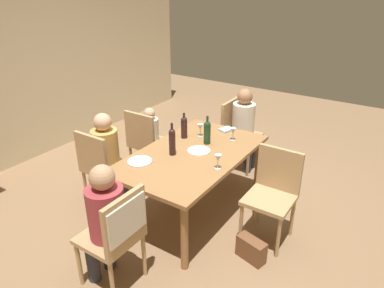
{
  "coord_description": "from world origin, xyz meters",
  "views": [
    {
      "loc": [
        -2.79,
        -1.84,
        2.37
      ],
      "look_at": [
        0.0,
        0.0,
        0.82
      ],
      "focal_mm": 33.19,
      "sensor_mm": 36.0,
      "label": 1
    }
  ],
  "objects_px": {
    "person_man_guest": "(245,124)",
    "wine_glass_near_left": "(200,128)",
    "chair_left_end": "(119,229)",
    "chair_right_end": "(237,130)",
    "wine_bottle_tall_green": "(207,132)",
    "dinner_plate_guest_left": "(140,161)",
    "person_child_small": "(152,135)",
    "handbag": "(251,249)",
    "wine_bottle_short_olive": "(184,127)",
    "dinner_plate_host": "(199,151)",
    "chair_far_right": "(146,140)",
    "dining_table": "(192,159)",
    "chair_near": "(273,189)",
    "wine_bottle_dark_red": "(172,141)",
    "wine_glass_near_right": "(233,132)",
    "person_man_bearded": "(108,152)",
    "chair_far_left": "(101,164)",
    "person_woman_host": "(105,217)",
    "wine_glass_centre": "(218,159)"
  },
  "relations": [
    {
      "from": "person_man_guest",
      "to": "wine_glass_near_left",
      "type": "height_order",
      "value": "person_man_guest"
    },
    {
      "from": "chair_left_end",
      "to": "chair_right_end",
      "type": "distance_m",
      "value": 2.47
    },
    {
      "from": "wine_bottle_tall_green",
      "to": "dinner_plate_guest_left",
      "type": "xyz_separation_m",
      "value": [
        -0.75,
        0.33,
        -0.13
      ]
    },
    {
      "from": "wine_bottle_tall_green",
      "to": "wine_glass_near_left",
      "type": "bearing_deg",
      "value": 52.87
    },
    {
      "from": "person_man_guest",
      "to": "person_child_small",
      "type": "height_order",
      "value": "person_man_guest"
    },
    {
      "from": "dinner_plate_guest_left",
      "to": "handbag",
      "type": "distance_m",
      "value": 1.36
    },
    {
      "from": "wine_bottle_short_olive",
      "to": "dinner_plate_host",
      "type": "xyz_separation_m",
      "value": [
        -0.21,
        -0.33,
        -0.13
      ]
    },
    {
      "from": "chair_left_end",
      "to": "dinner_plate_host",
      "type": "bearing_deg",
      "value": 3.5
    },
    {
      "from": "chair_far_right",
      "to": "dining_table",
      "type": "bearing_deg",
      "value": -18.46
    },
    {
      "from": "chair_near",
      "to": "dinner_plate_guest_left",
      "type": "height_order",
      "value": "chair_near"
    },
    {
      "from": "wine_bottle_dark_red",
      "to": "wine_bottle_short_olive",
      "type": "bearing_deg",
      "value": 18.64
    },
    {
      "from": "dining_table",
      "to": "chair_left_end",
      "type": "distance_m",
      "value": 1.24
    },
    {
      "from": "wine_bottle_short_olive",
      "to": "wine_glass_near_right",
      "type": "xyz_separation_m",
      "value": [
        0.24,
        -0.5,
        -0.03
      ]
    },
    {
      "from": "person_child_small",
      "to": "dinner_plate_host",
      "type": "bearing_deg",
      "value": -20.15
    },
    {
      "from": "person_child_small",
      "to": "wine_glass_near_right",
      "type": "height_order",
      "value": "person_child_small"
    },
    {
      "from": "person_man_bearded",
      "to": "wine_bottle_tall_green",
      "type": "xyz_separation_m",
      "value": [
        0.64,
        -0.9,
        0.22
      ]
    },
    {
      "from": "chair_far_left",
      "to": "chair_near",
      "type": "bearing_deg",
      "value": 17.46
    },
    {
      "from": "person_child_small",
      "to": "wine_bottle_tall_green",
      "type": "relative_size",
      "value": 2.91
    },
    {
      "from": "wine_bottle_short_olive",
      "to": "dinner_plate_guest_left",
      "type": "xyz_separation_m",
      "value": [
        -0.74,
        0.03,
        -0.13
      ]
    },
    {
      "from": "wine_bottle_short_olive",
      "to": "chair_far_right",
      "type": "bearing_deg",
      "value": 88.17
    },
    {
      "from": "dinner_plate_guest_left",
      "to": "handbag",
      "type": "xyz_separation_m",
      "value": [
        0.11,
        -1.21,
        -0.62
      ]
    },
    {
      "from": "dining_table",
      "to": "chair_far_left",
      "type": "height_order",
      "value": "chair_far_left"
    },
    {
      "from": "person_woman_host",
      "to": "wine_glass_near_right",
      "type": "distance_m",
      "value": 1.77
    },
    {
      "from": "chair_right_end",
      "to": "person_child_small",
      "type": "distance_m",
      "value": 1.15
    },
    {
      "from": "person_child_small",
      "to": "chair_far_left",
      "type": "bearing_deg",
      "value": -90.0
    },
    {
      "from": "wine_bottle_short_olive",
      "to": "handbag",
      "type": "relative_size",
      "value": 1.07
    },
    {
      "from": "chair_left_end",
      "to": "wine_glass_near_right",
      "type": "relative_size",
      "value": 6.17
    },
    {
      "from": "person_man_guest",
      "to": "wine_bottle_dark_red",
      "type": "bearing_deg",
      "value": -7.17
    },
    {
      "from": "chair_far_left",
      "to": "person_man_guest",
      "type": "bearing_deg",
      "value": 61.82
    },
    {
      "from": "person_man_bearded",
      "to": "wine_glass_centre",
      "type": "relative_size",
      "value": 7.35
    },
    {
      "from": "wine_bottle_dark_red",
      "to": "person_man_guest",
      "type": "bearing_deg",
      "value": -7.17
    },
    {
      "from": "dining_table",
      "to": "chair_left_end",
      "type": "height_order",
      "value": "chair_left_end"
    },
    {
      "from": "dining_table",
      "to": "wine_glass_centre",
      "type": "relative_size",
      "value": 11.42
    },
    {
      "from": "chair_left_end",
      "to": "person_man_guest",
      "type": "bearing_deg",
      "value": 2.28
    },
    {
      "from": "chair_right_end",
      "to": "person_man_guest",
      "type": "relative_size",
      "value": 0.83
    },
    {
      "from": "chair_far_left",
      "to": "wine_glass_near_left",
      "type": "distance_m",
      "value": 1.18
    },
    {
      "from": "chair_near",
      "to": "wine_glass_centre",
      "type": "xyz_separation_m",
      "value": [
        -0.24,
        0.49,
        0.29
      ]
    },
    {
      "from": "chair_left_end",
      "to": "wine_bottle_dark_red",
      "type": "xyz_separation_m",
      "value": [
        1.09,
        0.27,
        0.28
      ]
    },
    {
      "from": "dining_table",
      "to": "wine_bottle_short_olive",
      "type": "distance_m",
      "value": 0.45
    },
    {
      "from": "wine_bottle_dark_red",
      "to": "person_child_small",
      "type": "bearing_deg",
      "value": 53.23
    },
    {
      "from": "chair_far_right",
      "to": "dinner_plate_guest_left",
      "type": "xyz_separation_m",
      "value": [
        -0.76,
        -0.57,
        0.19
      ]
    },
    {
      "from": "person_man_guest",
      "to": "person_man_bearded",
      "type": "bearing_deg",
      "value": -29.85
    },
    {
      "from": "chair_far_left",
      "to": "person_woman_host",
      "type": "bearing_deg",
      "value": -41.5
    },
    {
      "from": "wine_glass_near_left",
      "to": "handbag",
      "type": "distance_m",
      "value": 1.48
    },
    {
      "from": "chair_left_end",
      "to": "wine_bottle_tall_green",
      "type": "xyz_separation_m",
      "value": [
        1.52,
        0.11,
        0.27
      ]
    },
    {
      "from": "chair_far_right",
      "to": "dinner_plate_host",
      "type": "bearing_deg",
      "value": -13.89
    },
    {
      "from": "wine_glass_centre",
      "to": "wine_bottle_short_olive",
      "type": "bearing_deg",
      "value": 58.01
    },
    {
      "from": "chair_left_end",
      "to": "wine_glass_near_left",
      "type": "xyz_separation_m",
      "value": [
        1.64,
        0.28,
        0.23
      ]
    },
    {
      "from": "wine_bottle_dark_red",
      "to": "chair_left_end",
      "type": "bearing_deg",
      "value": -165.98
    },
    {
      "from": "wine_glass_near_left",
      "to": "person_man_bearded",
      "type": "bearing_deg",
      "value": 136.71
    }
  ]
}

